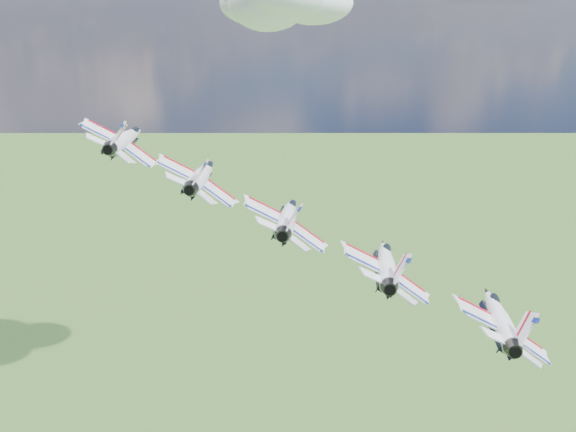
{
  "coord_description": "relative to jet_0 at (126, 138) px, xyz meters",
  "views": [
    {
      "loc": [
        2.48,
        -85.63,
        181.02
      ],
      "look_at": [
        17.0,
        -18.7,
        160.18
      ],
      "focal_mm": 45.0,
      "sensor_mm": 36.0,
      "label": 1
    }
  ],
  "objects": [
    {
      "name": "jet_1",
      "position": [
        7.69,
        -7.53,
        -2.82
      ],
      "size": [
        13.16,
        15.55,
        8.08
      ],
      "primitive_type": null,
      "rotation": [
        0.0,
        0.55,
        -0.29
      ],
      "color": "white"
    },
    {
      "name": "jet_3",
      "position": [
        23.06,
        -22.58,
        -8.47
      ],
      "size": [
        13.16,
        15.55,
        8.08
      ],
      "primitive_type": null,
      "rotation": [
        0.0,
        0.55,
        -0.29
      ],
      "color": "silver"
    },
    {
      "name": "jet_0",
      "position": [
        0.0,
        0.0,
        0.0
      ],
      "size": [
        13.16,
        15.55,
        8.08
      ],
      "primitive_type": null,
      "rotation": [
        0.0,
        0.55,
        -0.29
      ],
      "color": "white"
    },
    {
      "name": "jet_2",
      "position": [
        15.37,
        -15.05,
        -5.64
      ],
      "size": [
        13.16,
        15.55,
        8.08
      ],
      "primitive_type": null,
      "rotation": [
        0.0,
        0.55,
        -0.29
      ],
      "color": "white"
    },
    {
      "name": "jet_4",
      "position": [
        30.75,
        -30.11,
        -11.29
      ],
      "size": [
        13.16,
        15.55,
        8.08
      ],
      "primitive_type": null,
      "rotation": [
        0.0,
        0.55,
        -0.29
      ],
      "color": "white"
    },
    {
      "name": "cloud_far",
      "position": [
        59.02,
        211.43,
        13.41
      ],
      "size": [
        62.09,
        48.78,
        24.39
      ],
      "primitive_type": "ellipsoid",
      "color": "white"
    }
  ]
}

